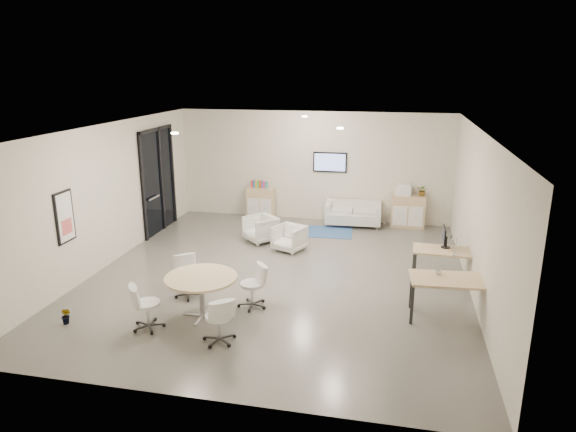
# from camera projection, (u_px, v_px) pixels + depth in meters

# --- Properties ---
(room_shell) EXTENTS (9.60, 10.60, 4.80)m
(room_shell) POSITION_uv_depth(u_px,v_px,m) (279.00, 205.00, 10.82)
(room_shell) COLOR #5B5853
(room_shell) RESTS_ON ground
(glass_door) EXTENTS (0.09, 1.90, 2.85)m
(glass_door) POSITION_uv_depth(u_px,v_px,m) (158.00, 178.00, 14.00)
(glass_door) COLOR black
(glass_door) RESTS_ON room_shell
(artwork) EXTENTS (0.05, 0.54, 1.04)m
(artwork) POSITION_uv_depth(u_px,v_px,m) (65.00, 217.00, 10.13)
(artwork) COLOR black
(artwork) RESTS_ON room_shell
(wall_tv) EXTENTS (0.98, 0.06, 0.58)m
(wall_tv) POSITION_uv_depth(u_px,v_px,m) (330.00, 162.00, 14.88)
(wall_tv) COLOR black
(wall_tv) RESTS_ON room_shell
(ceiling_spots) EXTENTS (3.14, 4.14, 0.03)m
(ceiling_spots) POSITION_uv_depth(u_px,v_px,m) (278.00, 125.00, 11.21)
(ceiling_spots) COLOR #FFEAC6
(ceiling_spots) RESTS_ON room_shell
(sideboard_left) EXTENTS (0.82, 0.43, 0.93)m
(sideboard_left) POSITION_uv_depth(u_px,v_px,m) (261.00, 203.00, 15.45)
(sideboard_left) COLOR #D4B580
(sideboard_left) RESTS_ON room_shell
(sideboard_right) EXTENTS (0.94, 0.45, 0.94)m
(sideboard_right) POSITION_uv_depth(u_px,v_px,m) (408.00, 211.00, 14.57)
(sideboard_right) COLOR #D4B580
(sideboard_right) RESTS_ON room_shell
(books) EXTENTS (0.48, 0.14, 0.22)m
(books) POSITION_uv_depth(u_px,v_px,m) (259.00, 184.00, 15.30)
(books) COLOR red
(books) RESTS_ON sideboard_left
(printer) EXTENTS (0.47, 0.41, 0.31)m
(printer) POSITION_uv_depth(u_px,v_px,m) (404.00, 190.00, 14.44)
(printer) COLOR white
(printer) RESTS_ON sideboard_right
(loveseat) EXTENTS (1.60, 0.86, 0.59)m
(loveseat) POSITION_uv_depth(u_px,v_px,m) (353.00, 214.00, 14.79)
(loveseat) COLOR silver
(loveseat) RESTS_ON room_shell
(blue_rug) EXTENTS (1.69, 1.18, 0.01)m
(blue_rug) POSITION_uv_depth(u_px,v_px,m) (322.00, 232.00, 14.24)
(blue_rug) COLOR #2E558E
(blue_rug) RESTS_ON room_shell
(armchair_left) EXTENTS (1.00, 0.99, 0.75)m
(armchair_left) POSITION_uv_depth(u_px,v_px,m) (261.00, 228.00, 13.37)
(armchair_left) COLOR silver
(armchair_left) RESTS_ON room_shell
(armchair_right) EXTENTS (0.87, 0.85, 0.70)m
(armchair_right) POSITION_uv_depth(u_px,v_px,m) (289.00, 237.00, 12.71)
(armchair_right) COLOR silver
(armchair_right) RESTS_ON room_shell
(desk_rear) EXTENTS (1.38, 0.73, 0.71)m
(desk_rear) POSITION_uv_depth(u_px,v_px,m) (446.00, 253.00, 10.79)
(desk_rear) COLOR #D4B580
(desk_rear) RESTS_ON room_shell
(desk_front) EXTENTS (1.57, 0.87, 0.79)m
(desk_front) POSITION_uv_depth(u_px,v_px,m) (454.00, 283.00, 9.10)
(desk_front) COLOR #D4B580
(desk_front) RESTS_ON room_shell
(monitor) EXTENTS (0.20, 0.50, 0.44)m
(monitor) POSITION_uv_depth(u_px,v_px,m) (445.00, 237.00, 10.85)
(monitor) COLOR black
(monitor) RESTS_ON desk_rear
(round_table) EXTENTS (1.30, 1.30, 0.79)m
(round_table) POSITION_uv_depth(u_px,v_px,m) (201.00, 281.00, 9.19)
(round_table) COLOR #D4B580
(round_table) RESTS_ON room_shell
(meeting_chairs) EXTENTS (2.36, 2.36, 0.82)m
(meeting_chairs) POSITION_uv_depth(u_px,v_px,m) (202.00, 296.00, 9.28)
(meeting_chairs) COLOR white
(meeting_chairs) RESTS_ON room_shell
(plant_cabinet) EXTENTS (0.37, 0.39, 0.25)m
(plant_cabinet) POSITION_uv_depth(u_px,v_px,m) (422.00, 191.00, 14.32)
(plant_cabinet) COLOR #3F7F3F
(plant_cabinet) RESTS_ON sideboard_right
(plant_floor) EXTENTS (0.22, 0.34, 0.14)m
(plant_floor) POSITION_uv_depth(u_px,v_px,m) (67.00, 320.00, 9.10)
(plant_floor) COLOR #3F7F3F
(plant_floor) RESTS_ON room_shell
(cup) EXTENTS (0.14, 0.13, 0.11)m
(cup) POSITION_uv_depth(u_px,v_px,m) (438.00, 271.00, 9.25)
(cup) COLOR white
(cup) RESTS_ON desk_front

